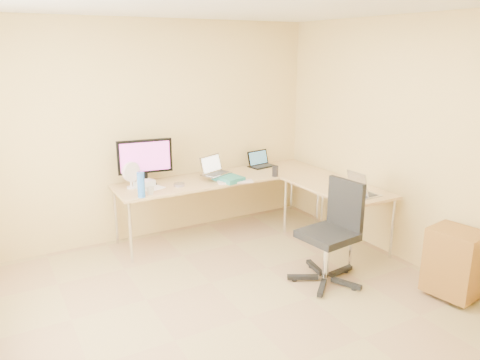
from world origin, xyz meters
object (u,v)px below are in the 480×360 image
desk_main (223,205)px  keyboard (235,182)px  monitor (145,162)px  water_bottle (141,185)px  mug (150,191)px  desk_fan (131,176)px  cabinet (454,262)px  laptop_return (365,185)px  desk_return (335,216)px  laptop_center (216,165)px  office_chair (327,235)px  laptop_black (262,159)px

desk_main → keyboard: (0.02, -0.30, 0.37)m
monitor → keyboard: bearing=-17.3°
water_bottle → monitor: bearing=65.7°
mug → desk_fan: 0.37m
cabinet → laptop_return: bearing=88.0°
water_bottle → desk_fan: 0.38m
desk_return → mug: bearing=159.5°
laptop_center → office_chair: size_ratio=0.34×
laptop_return → laptop_center: bearing=36.7°
laptop_center → keyboard: laptop_center is taller
desk_return → laptop_center: bearing=138.5°
monitor → desk_fan: bearing=-154.7°
keyboard → desk_fan: 1.21m
keyboard → office_chair: size_ratio=0.41×
laptop_return → desk_return: bearing=0.0°
cabinet → office_chair: bearing=125.8°
office_chair → laptop_black: bearing=71.2°
monitor → office_chair: bearing=-48.0°
laptop_center → desk_main: bearing=-0.3°
office_chair → keyboard: bearing=94.9°
desk_return → desk_fan: 2.42m
mug → laptop_return: laptop_return is taller
desk_fan → office_chair: 2.28m
desk_main → desk_fan: size_ratio=9.29×
laptop_return → desk_main: bearing=33.0°
desk_return → laptop_return: size_ratio=3.85×
monitor → laptop_return: bearing=-31.4°
desk_fan → office_chair: (1.42, -1.74, -0.37)m
desk_main → desk_return: (0.98, -1.00, 0.00)m
water_bottle → desk_fan: (0.00, 0.38, 0.00)m
desk_fan → laptop_return: size_ratio=0.84×
desk_return → monitor: 2.31m
mug → laptop_center: bearing=13.0°
desk_main → desk_return: bearing=-45.7°
keyboard → water_bottle: water_bottle is taller
laptop_center → water_bottle: 1.05m
desk_fan → office_chair: bearing=-74.8°
mug → keyboard: bearing=-2.4°
desk_fan → laptop_center: bearing=-31.0°
desk_main → mug: size_ratio=28.84×
laptop_center → desk_fan: size_ratio=1.22×
desk_return → desk_fan: (-2.10, 1.08, 0.51)m
laptop_return → cabinet: (0.14, -1.07, -0.48)m
keyboard → cabinet: size_ratio=0.67×
laptop_black → office_chair: size_ratio=0.32×
laptop_black → mug: size_ratio=3.64×
keyboard → office_chair: 1.41m
keyboard → desk_fan: bearing=179.4°
monitor → water_bottle: 0.50m
laptop_black → cabinet: laptop_black is taller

